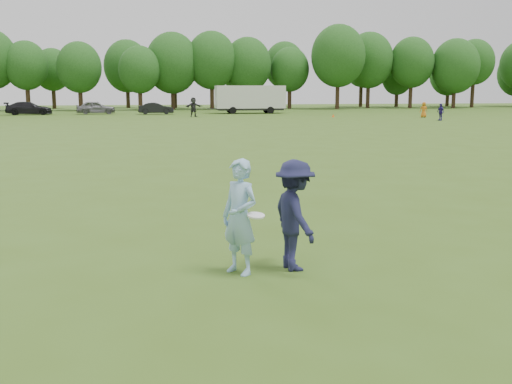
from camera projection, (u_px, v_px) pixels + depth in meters
ground at (214, 266)px, 9.74m from camera, size 200.00×200.00×0.00m
thrower at (240, 217)px, 9.21m from camera, size 0.74×0.78×1.80m
defender at (295, 215)px, 9.43m from camera, size 0.84×1.23×1.76m
player_far_b at (441, 112)px, 54.01m from camera, size 0.52×0.95×1.53m
player_far_c at (424, 110)px, 59.58m from camera, size 0.85×0.65×1.55m
player_far_d at (193, 107)px, 60.88m from camera, size 1.94×1.13×1.99m
car_d at (29, 108)px, 65.78m from camera, size 5.04×2.33×1.43m
car_e at (96, 108)px, 67.63m from camera, size 4.53×2.29×1.48m
car_f at (156, 108)px, 67.23m from camera, size 3.95×1.39×1.30m
field_cone at (333, 116)px, 60.69m from camera, size 0.28×0.28×0.30m
disc_in_play at (256, 215)px, 9.02m from camera, size 0.32×0.32×0.08m
cargo_trailer at (250, 98)px, 69.53m from camera, size 9.00×2.75×3.20m
treeline at (171, 64)px, 83.70m from camera, size 130.35×18.39×11.74m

